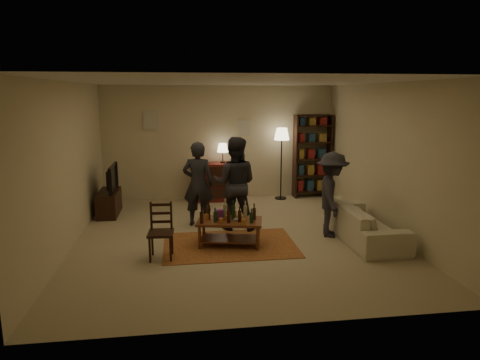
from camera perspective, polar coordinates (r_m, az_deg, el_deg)
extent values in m
plane|color=#C6B793|center=(7.68, -0.61, -7.59)|extent=(6.00, 6.00, 0.00)
plane|color=beige|center=(10.30, -2.76, 5.00)|extent=(5.50, 0.00, 5.50)
plane|color=beige|center=(7.52, -21.92, 1.78)|extent=(0.00, 6.00, 6.00)
plane|color=beige|center=(8.16, 18.91, 2.70)|extent=(0.00, 6.00, 6.00)
plane|color=beige|center=(4.45, 4.28, -3.61)|extent=(5.50, 0.00, 5.50)
plane|color=white|center=(7.26, -0.66, 12.99)|extent=(6.00, 6.00, 0.00)
cube|color=beige|center=(10.22, -11.84, 7.82)|extent=(0.35, 0.03, 0.45)
cube|color=beige|center=(10.32, 0.57, 6.98)|extent=(0.30, 0.03, 0.40)
cube|color=brown|center=(7.28, -1.37, -8.63)|extent=(2.20, 1.50, 0.01)
cube|color=brown|center=(7.15, -1.39, -5.54)|extent=(1.16, 0.78, 0.04)
cube|color=brown|center=(7.24, -1.38, -7.81)|extent=(1.04, 0.67, 0.02)
cylinder|color=brown|center=(7.05, -5.41, -7.69)|extent=(0.05, 0.05, 0.40)
cylinder|color=brown|center=(6.97, 2.37, -7.88)|extent=(0.05, 0.05, 0.40)
cylinder|color=brown|center=(7.49, -4.86, -6.53)|extent=(0.05, 0.05, 0.40)
cylinder|color=brown|center=(7.41, 2.45, -6.70)|extent=(0.05, 0.05, 0.40)
cylinder|color=#B37129|center=(7.18, -4.44, -4.92)|extent=(0.07, 0.07, 0.10)
cylinder|color=#B37129|center=(6.96, -2.53, -5.45)|extent=(0.07, 0.07, 0.09)
cylinder|color=#B37129|center=(7.30, -0.72, -4.57)|extent=(0.07, 0.07, 0.11)
cylinder|color=#B37129|center=(6.90, 0.47, -5.60)|extent=(0.07, 0.07, 0.09)
cylinder|color=#B37129|center=(7.28, 1.87, -4.66)|extent=(0.07, 0.07, 0.10)
cylinder|color=#B37129|center=(7.14, -1.77, -5.05)|extent=(0.06, 0.06, 0.08)
cube|color=#76328B|center=(7.15, -2.82, -4.62)|extent=(0.15, 0.10, 0.18)
cylinder|color=gray|center=(7.11, -0.44, -5.35)|extent=(0.12, 0.12, 0.03)
cube|color=black|center=(6.69, -10.52, -6.99)|extent=(0.40, 0.40, 0.04)
cylinder|color=black|center=(6.64, -11.93, -9.12)|extent=(0.04, 0.04, 0.40)
cylinder|color=black|center=(6.60, -9.24, -9.13)|extent=(0.04, 0.04, 0.40)
cylinder|color=black|center=(6.93, -11.62, -8.23)|extent=(0.04, 0.04, 0.40)
cylinder|color=black|center=(6.89, -9.04, -8.23)|extent=(0.04, 0.04, 0.40)
cube|color=black|center=(6.77, -10.47, -4.60)|extent=(0.31, 0.05, 0.45)
cube|color=black|center=(9.40, -17.07, -2.94)|extent=(0.40, 1.00, 0.50)
imported|color=black|center=(9.29, -17.14, 0.22)|extent=(0.13, 0.97, 0.56)
cube|color=maroon|center=(10.15, -3.69, -0.25)|extent=(1.00, 0.48, 0.90)
cube|color=black|center=(9.96, -3.57, -1.83)|extent=(0.92, 0.02, 0.22)
cube|color=black|center=(9.90, -3.59, -0.37)|extent=(0.92, 0.02, 0.22)
cube|color=black|center=(9.85, -3.61, 1.11)|extent=(0.92, 0.02, 0.22)
cylinder|color=black|center=(10.09, -2.31, 2.40)|extent=(0.12, 0.12, 0.04)
cylinder|color=black|center=(10.07, -2.32, 3.14)|extent=(0.02, 0.02, 0.22)
cone|color=#FFE5B2|center=(10.04, -2.33, 4.32)|extent=(0.26, 0.26, 0.20)
cube|color=black|center=(10.46, 7.36, 3.08)|extent=(0.04, 0.34, 2.00)
cube|color=black|center=(10.71, 11.81, 3.13)|extent=(0.04, 0.34, 2.00)
cube|color=black|center=(10.73, 9.47, -1.39)|extent=(0.90, 0.34, 0.03)
cube|color=black|center=(10.65, 9.54, 0.71)|extent=(0.90, 0.34, 0.03)
cube|color=black|center=(10.58, 9.61, 2.84)|extent=(0.90, 0.34, 0.03)
cube|color=black|center=(10.53, 9.68, 4.99)|extent=(0.90, 0.34, 0.03)
cube|color=black|center=(10.50, 9.75, 7.16)|extent=(0.90, 0.34, 0.03)
cube|color=black|center=(10.48, 9.80, 8.53)|extent=(0.90, 0.34, 0.03)
cube|color=maroon|center=(10.61, 7.94, -0.68)|extent=(0.12, 0.22, 0.26)
cube|color=navy|center=(10.69, 9.23, -0.64)|extent=(0.15, 0.22, 0.26)
cube|color=olive|center=(10.77, 10.61, -0.59)|extent=(0.18, 0.22, 0.26)
cube|color=navy|center=(10.54, 8.00, 1.40)|extent=(0.12, 0.22, 0.24)
cube|color=olive|center=(10.61, 9.30, 1.42)|extent=(0.15, 0.22, 0.24)
cube|color=maroon|center=(10.69, 10.68, 1.45)|extent=(0.18, 0.22, 0.24)
cube|color=olive|center=(10.48, 8.06, 3.50)|extent=(0.12, 0.22, 0.22)
cube|color=maroon|center=(10.55, 9.37, 3.51)|extent=(0.15, 0.22, 0.22)
cube|color=navy|center=(10.63, 10.76, 3.52)|extent=(0.18, 0.22, 0.22)
cube|color=maroon|center=(10.43, 8.12, 5.62)|extent=(0.12, 0.22, 0.20)
cube|color=navy|center=(10.51, 9.44, 5.62)|extent=(0.15, 0.22, 0.20)
cube|color=olive|center=(10.59, 10.84, 5.61)|extent=(0.18, 0.22, 0.20)
cube|color=navy|center=(10.40, 8.18, 7.75)|extent=(0.12, 0.22, 0.18)
cube|color=olive|center=(10.47, 9.51, 7.74)|extent=(0.15, 0.22, 0.18)
cube|color=maroon|center=(10.56, 10.92, 7.72)|extent=(0.18, 0.22, 0.18)
cylinder|color=black|center=(10.43, 5.43, -2.41)|extent=(0.28, 0.28, 0.03)
cylinder|color=black|center=(10.28, 5.51, 1.63)|extent=(0.03, 0.03, 1.52)
cone|color=#FFE5B2|center=(10.17, 5.59, 6.14)|extent=(0.36, 0.36, 0.28)
imported|color=beige|center=(7.80, 16.10, -5.41)|extent=(0.81, 2.08, 0.61)
imported|color=#23242B|center=(8.18, -5.61, -0.54)|extent=(0.67, 0.52, 1.63)
imported|color=#28272F|center=(7.91, -0.72, -0.48)|extent=(0.98, 0.84, 1.74)
imported|color=#2B2A32|center=(7.72, 12.14, -1.90)|extent=(0.80, 1.09, 1.51)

